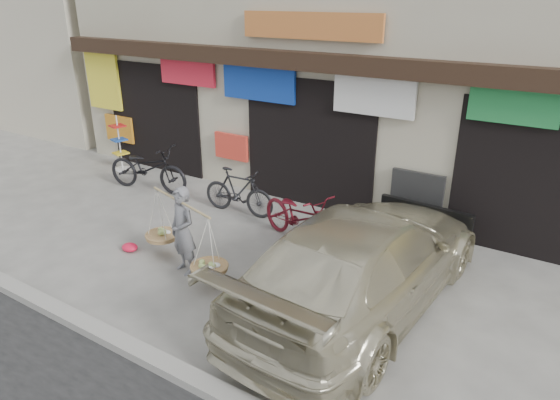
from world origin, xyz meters
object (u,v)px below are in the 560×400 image
Objects in this scene: bike_2 at (299,217)px; display_rack at (120,148)px; street_vendor at (183,235)px; suv at (363,260)px; bike_1 at (238,192)px; bike_0 at (148,168)px.

display_rack is at bearing 100.45° from bike_2.
street_vendor is 2.17m from bike_2.
street_vendor is 2.91m from suv.
bike_1 is at bearing -21.85° from suv.
bike_0 is at bearing 86.61° from bike_1.
bike_1 is 3.90m from suv.
suv is (6.08, -1.63, 0.19)m from bike_0.
street_vendor is 2.47m from bike_1.
bike_0 is 1.28× the size of bike_1.
bike_0 reaches higher than bike_1.
bike_1 is 0.31× the size of suv.
display_rack is at bearing 58.87° from bike_0.
bike_2 is 0.38× the size of suv.
bike_2 is (1.75, -0.49, 0.03)m from bike_1.
bike_2 is at bearing -110.27° from bike_1.
bike_0 is 4.34m from bike_2.
bike_2 is at bearing -105.31° from bike_0.
street_vendor is 1.20× the size of bike_1.
street_vendor is 1.36× the size of display_rack.
bike_2 is 1.38× the size of display_rack.
bike_1 is 1.82m from bike_2.
street_vendor is at bearing -31.15° from display_rack.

